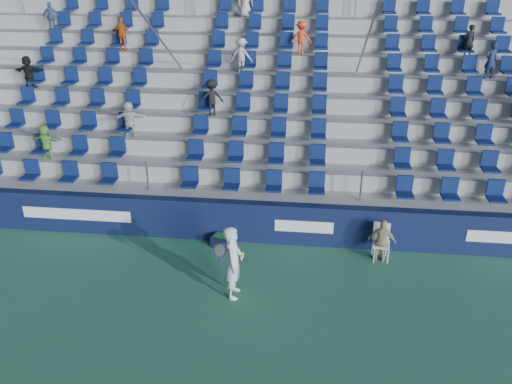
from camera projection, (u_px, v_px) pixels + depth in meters
The scene contains 7 objects.
ground at pixel (234, 312), 11.38m from camera, with size 70.00×70.00×0.00m, color #327553.
sponsor_wall at pixel (250, 222), 13.93m from camera, with size 24.00×0.32×1.20m.
grandstand at pixel (267, 115), 17.82m from camera, with size 24.00×8.17×6.63m.
tennis_player at pixel (233, 262), 11.54m from camera, with size 0.69×0.68×1.85m.
line_judge_chair at pixel (381, 239), 13.15m from camera, with size 0.50×0.51×1.01m.
line_judge at pixel (382, 241), 13.00m from camera, with size 0.71×0.30×1.21m, color tan.
ball_bin at pixel (223, 240), 13.83m from camera, with size 0.68×0.54×0.33m.
Camera 1 is at (1.49, -8.94, 7.41)m, focal length 35.00 mm.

